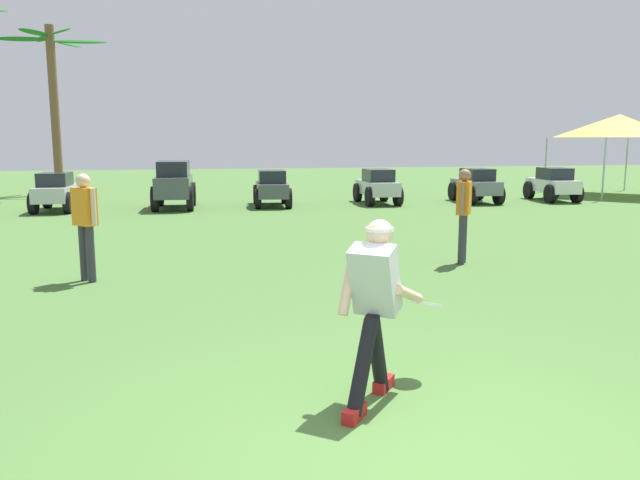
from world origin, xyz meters
name	(u,v)px	position (x,y,z in m)	size (l,w,h in m)	color
ground_plane	(428,456)	(0.00, 0.00, 0.00)	(80.00, 80.00, 0.00)	#487034
frisbee_thrower	(375,302)	(-0.11, 0.91, 0.80)	(0.87, 0.80, 1.43)	black
frisbee_in_flight	(426,304)	(0.49, 1.37, 0.63)	(0.36, 0.36, 0.09)	white
teammate_near_sideline	(464,207)	(2.88, 5.91, 0.94)	(0.35, 0.45, 1.56)	#33333D
teammate_midfield	(85,217)	(-2.98, 5.75, 0.94)	(0.39, 0.40, 1.56)	#33333D
parked_car_slot_b	(56,191)	(-5.29, 15.34, 0.56)	(1.13, 2.22, 1.10)	#B7BABF
parked_car_slot_c	(174,183)	(-2.01, 15.35, 0.74)	(1.26, 2.39, 1.40)	#474C51
parked_car_slot_d	(272,188)	(0.90, 15.44, 0.56)	(1.22, 2.25, 1.10)	#474C51
parked_car_slot_e	(377,186)	(4.28, 15.47, 0.56)	(1.11, 2.21, 1.10)	#B7BABF
parked_car_slot_f	(476,185)	(7.53, 15.23, 0.56)	(1.16, 2.23, 1.10)	slate
parked_car_slot_g	(553,184)	(10.27, 15.21, 0.56)	(1.26, 2.27, 1.10)	silver
palm_tree_left_of_centre	(54,93)	(-6.32, 21.11, 3.69)	(3.94, 3.19, 6.07)	brown
event_tent	(619,126)	(13.70, 16.69, 2.50)	(3.72, 3.72, 2.92)	#B2B5BA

